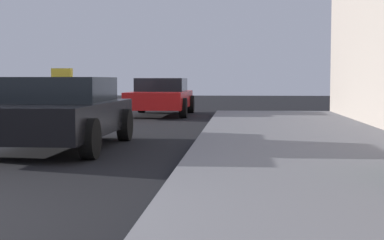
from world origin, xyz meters
The scene contains 2 objects.
car_black centered at (-0.43, 6.00, 0.65)m, with size 2.05×4.31×1.43m.
car_red centered at (0.08, 15.74, 0.65)m, with size 2.04×4.50×1.27m.
Camera 1 is at (2.78, -4.19, 1.23)m, focal length 54.64 mm.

